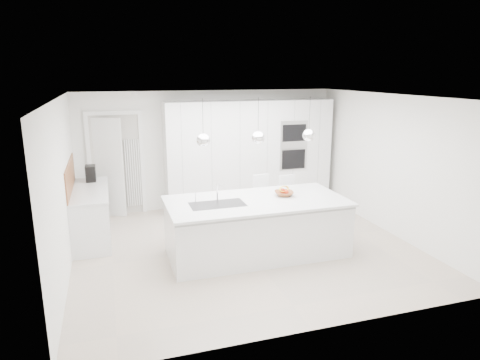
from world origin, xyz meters
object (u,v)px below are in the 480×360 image
object	(u,v)px
espresso_machine	(91,173)
bar_stool_left	(263,204)
fruit_bowl	(284,194)
island_base	(257,229)
bar_stool_right	(289,203)

from	to	relation	value
espresso_machine	bar_stool_left	size ratio (longest dim) A/B	0.28
fruit_bowl	espresso_machine	world-z (taller)	espresso_machine
island_base	bar_stool_right	distance (m)	1.32
island_base	fruit_bowl	world-z (taller)	fruit_bowl
fruit_bowl	espresso_machine	distance (m)	3.63
fruit_bowl	bar_stool_right	xyz separation A→B (m)	(0.44, 0.78, -0.44)
espresso_machine	fruit_bowl	bearing A→B (deg)	-32.64
island_base	bar_stool_right	size ratio (longest dim) A/B	2.80
bar_stool_left	bar_stool_right	xyz separation A→B (m)	(0.50, -0.06, -0.02)
island_base	fruit_bowl	distance (m)	0.73
island_base	fruit_bowl	xyz separation A→B (m)	(0.51, 0.13, 0.51)
fruit_bowl	bar_stool_left	xyz separation A→B (m)	(-0.06, 0.83, -0.42)
espresso_machine	island_base	bearing A→B (deg)	-39.45
island_base	bar_stool_left	size ratio (longest dim) A/B	2.71
island_base	espresso_machine	distance (m)	3.35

